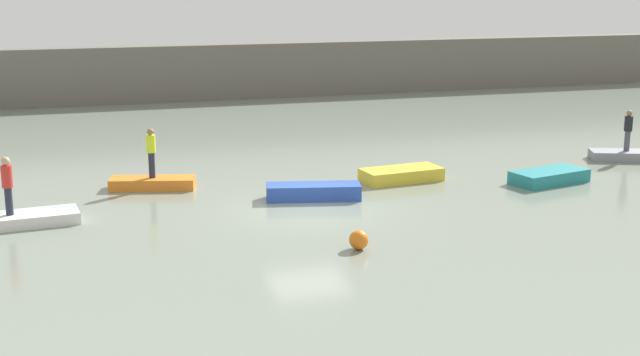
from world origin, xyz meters
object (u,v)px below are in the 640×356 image
object	(u,v)px
rowboat_orange	(153,183)
mooring_buoy	(359,240)
rowboat_yellow	(401,174)
rowboat_grey	(626,155)
person_hiviz_shirt	(151,150)
rowboat_blue	(313,192)
rowboat_white	(11,221)
person_red_shirt	(7,182)
rowboat_teal	(549,177)
person_dark_shirt	(628,128)

from	to	relation	value
rowboat_orange	mooring_buoy	bearing A→B (deg)	-46.87
rowboat_yellow	rowboat_grey	world-z (taller)	rowboat_yellow
person_hiviz_shirt	rowboat_orange	bearing A→B (deg)	90.00
rowboat_orange	rowboat_blue	size ratio (longest dim) A/B	0.94
rowboat_white	person_red_shirt	xyz separation A→B (m)	(0.00, 0.00, 1.16)
rowboat_orange	rowboat_blue	xyz separation A→B (m)	(4.93, -3.00, 0.06)
person_hiviz_shirt	mooring_buoy	xyz separation A→B (m)	(4.60, -8.45, -1.08)
rowboat_white	rowboat_grey	size ratio (longest dim) A/B	1.41
mooring_buoy	rowboat_teal	bearing A→B (deg)	30.07
rowboat_orange	rowboat_white	bearing A→B (deg)	-128.42
rowboat_teal	person_hiviz_shirt	xyz separation A→B (m)	(-13.60, 3.24, 1.12)
rowboat_grey	person_hiviz_shirt	xyz separation A→B (m)	(-18.56, 0.78, 1.16)
rowboat_yellow	person_red_shirt	distance (m)	13.41
person_dark_shirt	rowboat_orange	bearing A→B (deg)	177.60
rowboat_yellow	mooring_buoy	world-z (taller)	mooring_buoy
person_hiviz_shirt	rowboat_white	bearing A→B (deg)	-142.96
person_red_shirt	rowboat_teal	bearing A→B (deg)	0.56
rowboat_orange	person_hiviz_shirt	bearing A→B (deg)	-75.46
rowboat_yellow	person_dark_shirt	xyz separation A→B (m)	(9.87, 0.65, 1.05)
rowboat_orange	person_dark_shirt	distance (m)	18.61
rowboat_teal	mooring_buoy	xyz separation A→B (m)	(-9.00, -5.21, 0.04)
rowboat_orange	rowboat_blue	world-z (taller)	rowboat_blue
rowboat_grey	person_dark_shirt	world-z (taller)	person_dark_shirt
person_hiviz_shirt	mooring_buoy	size ratio (longest dim) A/B	3.23
person_dark_shirt	rowboat_teal	bearing A→B (deg)	-153.57
rowboat_orange	rowboat_grey	size ratio (longest dim) A/B	1.05
rowboat_orange	rowboat_yellow	distance (m)	8.80
rowboat_white	rowboat_orange	size ratio (longest dim) A/B	1.34
rowboat_white	rowboat_teal	bearing A→B (deg)	-4.86
rowboat_white	person_dark_shirt	xyz separation A→B (m)	(23.09, 2.64, 1.11)
person_hiviz_shirt	person_red_shirt	bearing A→B (deg)	-142.96
rowboat_white	rowboat_yellow	distance (m)	13.36
rowboat_white	rowboat_teal	world-z (taller)	rowboat_teal
rowboat_yellow	rowboat_teal	world-z (taller)	same
rowboat_yellow	person_red_shirt	bearing A→B (deg)	-177.95
rowboat_orange	person_red_shirt	xyz separation A→B (m)	(-4.53, -3.42, 1.14)
rowboat_white	rowboat_grey	xyz separation A→B (m)	(23.09, 2.64, 0.01)
person_red_shirt	mooring_buoy	size ratio (longest dim) A/B	3.26
rowboat_white	rowboat_teal	distance (m)	18.13
rowboat_white	person_hiviz_shirt	world-z (taller)	person_hiviz_shirt
rowboat_blue	person_red_shirt	xyz separation A→B (m)	(-9.45, -0.41, 1.08)
rowboat_yellow	rowboat_teal	bearing A→B (deg)	-26.76
rowboat_white	person_red_shirt	distance (m)	1.16
person_dark_shirt	mooring_buoy	xyz separation A→B (m)	(-13.95, -7.67, -1.02)
person_dark_shirt	mooring_buoy	bearing A→B (deg)	-151.20
rowboat_grey	person_dark_shirt	xyz separation A→B (m)	(-0.00, 0.00, 1.09)
rowboat_orange	person_hiviz_shirt	distance (m)	1.16
rowboat_grey	mooring_buoy	distance (m)	15.93
rowboat_orange	rowboat_grey	bearing A→B (deg)	12.14
rowboat_white	rowboat_teal	size ratio (longest dim) A/B	1.40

